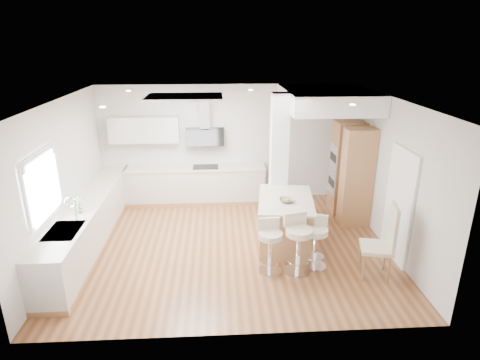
{
  "coord_description": "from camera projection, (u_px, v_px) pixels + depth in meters",
  "views": [
    {
      "loc": [
        -0.21,
        -6.93,
        3.83
      ],
      "look_at": [
        0.22,
        0.4,
        1.2
      ],
      "focal_mm": 30.0,
      "sensor_mm": 36.0,
      "label": 1
    }
  ],
  "objects": [
    {
      "name": "ground",
      "position": [
        230.0,
        245.0,
        7.81
      ],
      "size": [
        6.0,
        6.0,
        0.0
      ],
      "primitive_type": "plane",
      "color": "#905B35",
      "rests_on": "ground"
    },
    {
      "name": "ceiling",
      "position": [
        230.0,
        245.0,
        7.81
      ],
      "size": [
        6.0,
        5.0,
        0.02
      ],
      "primitive_type": "cube",
      "color": "white",
      "rests_on": "ground"
    },
    {
      "name": "wall_back",
      "position": [
        226.0,
        143.0,
        9.69
      ],
      "size": [
        6.0,
        0.04,
        2.8
      ],
      "primitive_type": "cube",
      "color": "silver",
      "rests_on": "ground"
    },
    {
      "name": "wall_left",
      "position": [
        62.0,
        180.0,
        7.18
      ],
      "size": [
        0.04,
        5.0,
        2.8
      ],
      "primitive_type": "cube",
      "color": "silver",
      "rests_on": "ground"
    },
    {
      "name": "wall_right",
      "position": [
        389.0,
        174.0,
        7.5
      ],
      "size": [
        0.04,
        5.0,
        2.8
      ],
      "primitive_type": "cube",
      "color": "silver",
      "rests_on": "ground"
    },
    {
      "name": "skylight",
      "position": [
        185.0,
        97.0,
        7.4
      ],
      "size": [
        4.1,
        2.1,
        0.06
      ],
      "color": "white",
      "rests_on": "ground"
    },
    {
      "name": "window_left",
      "position": [
        42.0,
        182.0,
        6.23
      ],
      "size": [
        0.06,
        1.28,
        1.07
      ],
      "color": "white",
      "rests_on": "ground"
    },
    {
      "name": "doorway_right",
      "position": [
        399.0,
        207.0,
        7.07
      ],
      "size": [
        0.05,
        1.0,
        2.1
      ],
      "color": "#423C34",
      "rests_on": "ground"
    },
    {
      "name": "counter_left",
      "position": [
        90.0,
        222.0,
        7.73
      ],
      "size": [
        0.63,
        4.5,
        1.35
      ],
      "color": "#B37E4D",
      "rests_on": "ground"
    },
    {
      "name": "counter_back",
      "position": [
        189.0,
        175.0,
        9.62
      ],
      "size": [
        3.62,
        0.63,
        2.5
      ],
      "color": "#B37E4D",
      "rests_on": "ground"
    },
    {
      "name": "pillar",
      "position": [
        279.0,
        161.0,
        8.29
      ],
      "size": [
        0.35,
        0.35,
        2.8
      ],
      "color": "white",
      "rests_on": "ground"
    },
    {
      "name": "soffit",
      "position": [
        327.0,
        99.0,
        8.36
      ],
      "size": [
        1.78,
        2.2,
        0.4
      ],
      "color": "white",
      "rests_on": "ground"
    },
    {
      "name": "oven_column",
      "position": [
        350.0,
        172.0,
        8.76
      ],
      "size": [
        0.63,
        1.21,
        2.1
      ],
      "color": "#B37E4D",
      "rests_on": "ground"
    },
    {
      "name": "peninsula",
      "position": [
        285.0,
        221.0,
        7.75
      ],
      "size": [
        1.21,
        1.65,
        1.0
      ],
      "rotation": [
        0.0,
        0.0,
        -0.13
      ],
      "color": "#B37E4D",
      "rests_on": "ground"
    },
    {
      "name": "bar_stool_a",
      "position": [
        270.0,
        244.0,
        6.76
      ],
      "size": [
        0.46,
        0.46,
        0.95
      ],
      "rotation": [
        0.0,
        0.0,
        0.09
      ],
      "color": "white",
      "rests_on": "ground"
    },
    {
      "name": "bar_stool_b",
      "position": [
        298.0,
        241.0,
        6.73
      ],
      "size": [
        0.57,
        0.57,
        1.05
      ],
      "rotation": [
        0.0,
        0.0,
        0.26
      ],
      "color": "white",
      "rests_on": "ground"
    },
    {
      "name": "bar_stool_c",
      "position": [
        316.0,
        239.0,
        6.91
      ],
      "size": [
        0.53,
        0.53,
        0.94
      ],
      "rotation": [
        0.0,
        0.0,
        -0.29
      ],
      "color": "white",
      "rests_on": "ground"
    },
    {
      "name": "dining_chair",
      "position": [
        385.0,
        239.0,
        6.57
      ],
      "size": [
        0.6,
        0.6,
        1.3
      ],
      "rotation": [
        0.0,
        0.0,
        -0.22
      ],
      "color": "beige",
      "rests_on": "ground"
    }
  ]
}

